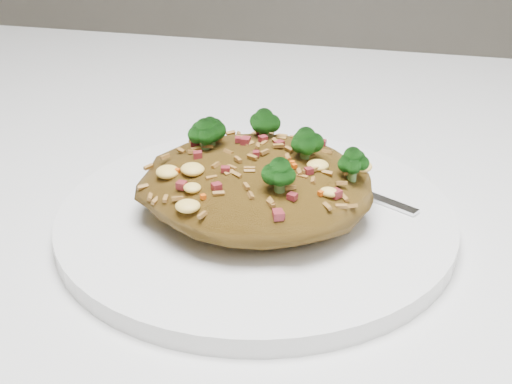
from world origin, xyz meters
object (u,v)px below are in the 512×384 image
Objects in this scene: plate at (256,219)px; fried_rice at (257,174)px; dining_table at (289,283)px; fork at (334,182)px.

fried_rice is at bearing 57.01° from plate.
fried_rice is (-0.02, -0.06, 0.13)m from dining_table.
plate is (-0.02, -0.06, 0.10)m from dining_table.
plate is 0.07m from fork.
fork is at bearing -12.28° from dining_table.
dining_table is 0.12m from plate.
fork reaches higher than dining_table.
plate is 1.72× the size of fried_rice.
fried_rice is 0.08m from fork.
plate is at bearing -103.96° from fork.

